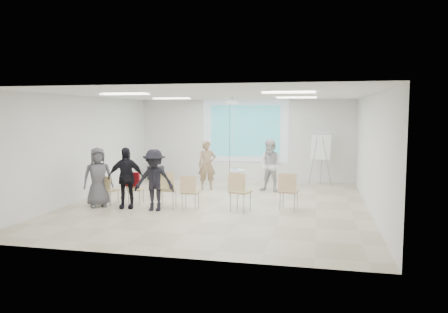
% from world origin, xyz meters
% --- Properties ---
extents(floor, '(8.00, 9.00, 0.10)m').
position_xyz_m(floor, '(0.00, 0.00, -0.05)').
color(floor, beige).
rests_on(floor, ground).
extents(ceiling, '(8.00, 9.00, 0.10)m').
position_xyz_m(ceiling, '(0.00, 0.00, 3.05)').
color(ceiling, white).
rests_on(ceiling, wall_back).
extents(wall_back, '(8.00, 0.10, 3.00)m').
position_xyz_m(wall_back, '(0.00, 4.55, 1.50)').
color(wall_back, silver).
rests_on(wall_back, floor).
extents(wall_left, '(0.10, 9.00, 3.00)m').
position_xyz_m(wall_left, '(-4.05, 0.00, 1.50)').
color(wall_left, silver).
rests_on(wall_left, floor).
extents(wall_right, '(0.10, 9.00, 3.00)m').
position_xyz_m(wall_right, '(4.05, 0.00, 1.50)').
color(wall_right, silver).
rests_on(wall_right, floor).
extents(projection_halo, '(3.20, 0.01, 2.30)m').
position_xyz_m(projection_halo, '(0.00, 4.49, 1.85)').
color(projection_halo, silver).
rests_on(projection_halo, wall_back).
extents(projection_image, '(2.60, 0.01, 1.90)m').
position_xyz_m(projection_image, '(0.00, 4.47, 1.85)').
color(projection_image, '#34A8B3').
rests_on(projection_image, wall_back).
extents(pedestal_table, '(0.67, 0.67, 0.69)m').
position_xyz_m(pedestal_table, '(0.12, 2.36, 0.38)').
color(pedestal_table, white).
rests_on(pedestal_table, floor).
extents(player_left, '(0.77, 0.64, 1.82)m').
position_xyz_m(player_left, '(-0.88, 2.23, 0.91)').
color(player_left, '#987D5D').
rests_on(player_left, floor).
extents(player_right, '(1.06, 0.94, 1.85)m').
position_xyz_m(player_right, '(1.22, 2.26, 0.93)').
color(player_right, silver).
rests_on(player_right, floor).
extents(controller_left, '(0.07, 0.12, 0.04)m').
position_xyz_m(controller_left, '(-0.70, 2.48, 1.20)').
color(controller_left, white).
rests_on(controller_left, player_left).
extents(controller_right, '(0.07, 0.13, 0.04)m').
position_xyz_m(controller_right, '(1.04, 2.51, 1.25)').
color(controller_right, white).
rests_on(controller_right, player_right).
extents(chair_far_left, '(0.46, 0.48, 0.81)m').
position_xyz_m(chair_far_left, '(-2.91, -0.73, 0.48)').
color(chair_far_left, tan).
rests_on(chair_far_left, floor).
extents(chair_left_mid, '(0.40, 0.43, 0.82)m').
position_xyz_m(chair_left_mid, '(-2.23, -0.48, 0.49)').
color(chair_left_mid, tan).
rests_on(chair_left_mid, floor).
extents(chair_left_inner, '(0.53, 0.56, 1.00)m').
position_xyz_m(chair_left_inner, '(-1.17, -0.86, 0.59)').
color(chair_left_inner, tan).
rests_on(chair_left_inner, floor).
extents(chair_center, '(0.44, 0.47, 0.91)m').
position_xyz_m(chair_center, '(-0.55, -0.85, 0.54)').
color(chair_center, tan).
rests_on(chair_center, floor).
extents(chair_right_inner, '(0.59, 0.62, 1.00)m').
position_xyz_m(chair_right_inner, '(0.73, -0.76, 0.59)').
color(chair_right_inner, tan).
rests_on(chair_right_inner, floor).
extents(chair_right_far, '(0.53, 0.56, 0.99)m').
position_xyz_m(chair_right_far, '(1.95, -0.39, 0.58)').
color(chair_right_far, tan).
rests_on(chair_right_far, floor).
extents(red_jacket, '(0.40, 0.10, 0.38)m').
position_xyz_m(red_jacket, '(-2.23, -0.63, 0.72)').
color(red_jacket, maroon).
rests_on(red_jacket, chair_left_mid).
extents(laptop, '(0.40, 0.31, 0.03)m').
position_xyz_m(laptop, '(-1.19, -0.75, 0.53)').
color(laptop, black).
rests_on(laptop, chair_left_inner).
extents(audience_left, '(1.20, 0.87, 1.85)m').
position_xyz_m(audience_left, '(-2.27, -0.96, 0.93)').
color(audience_left, black).
rests_on(audience_left, floor).
extents(audience_mid, '(1.24, 0.78, 1.80)m').
position_xyz_m(audience_mid, '(-1.42, -1.08, 0.90)').
color(audience_mid, black).
rests_on(audience_mid, floor).
extents(audience_outer, '(1.05, 0.97, 1.79)m').
position_xyz_m(audience_outer, '(-3.07, -0.96, 0.90)').
color(audience_outer, '#59595E').
rests_on(audience_outer, floor).
extents(flipchart_easel, '(0.78, 0.61, 1.85)m').
position_xyz_m(flipchart_easel, '(2.76, 3.85, 1.36)').
color(flipchart_easel, gray).
rests_on(flipchart_easel, floor).
extents(av_cart, '(0.60, 0.54, 0.74)m').
position_xyz_m(av_cart, '(-3.28, 3.78, 0.34)').
color(av_cart, black).
rests_on(av_cart, floor).
extents(ceiling_projector, '(0.30, 0.25, 3.00)m').
position_xyz_m(ceiling_projector, '(0.10, 1.49, 2.69)').
color(ceiling_projector, white).
rests_on(ceiling_projector, ceiling).
extents(fluor_panel_nw, '(1.20, 0.30, 0.02)m').
position_xyz_m(fluor_panel_nw, '(-2.00, 2.00, 2.97)').
color(fluor_panel_nw, white).
rests_on(fluor_panel_nw, ceiling).
extents(fluor_panel_ne, '(1.20, 0.30, 0.02)m').
position_xyz_m(fluor_panel_ne, '(2.00, 2.00, 2.97)').
color(fluor_panel_ne, white).
rests_on(fluor_panel_ne, ceiling).
extents(fluor_panel_sw, '(1.20, 0.30, 0.02)m').
position_xyz_m(fluor_panel_sw, '(-2.00, -1.50, 2.97)').
color(fluor_panel_sw, white).
rests_on(fluor_panel_sw, ceiling).
extents(fluor_panel_se, '(1.20, 0.30, 0.02)m').
position_xyz_m(fluor_panel_se, '(2.00, -1.50, 2.97)').
color(fluor_panel_se, white).
rests_on(fluor_panel_se, ceiling).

